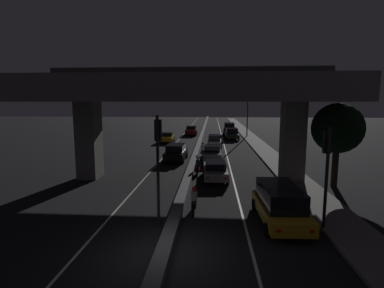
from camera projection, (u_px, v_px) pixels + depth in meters
ground_plane at (165, 253)px, 11.37m from camera, size 200.00×200.00×0.00m
lane_line_left_inner at (180, 139)px, 46.17m from camera, size 0.12×126.00×0.00m
lane_line_right_inner at (223, 139)px, 45.72m from camera, size 0.12×126.00×0.00m
median_divider at (201, 138)px, 45.91m from camera, size 0.57×126.00×0.40m
sidewalk_right at (259, 146)px, 38.49m from camera, size 2.32×126.00×0.16m
elevated_overpass at (188, 94)px, 21.39m from camera, size 20.05×11.91×8.14m
traffic_light_left_of_median at (158, 151)px, 13.48m from camera, size 0.30×0.49×5.12m
traffic_light_right_of_median at (327, 161)px, 13.02m from camera, size 0.30×0.49×4.64m
street_lamp at (245, 107)px, 48.06m from camera, size 2.67×0.32×8.07m
car_taxi_yellow_lead at (280, 203)px, 14.20m from camera, size 2.18×4.81×1.76m
car_silver_second at (215, 170)px, 22.14m from camera, size 1.94×4.39×1.36m
car_grey_third at (212, 153)px, 28.72m from camera, size 1.83×4.40×1.55m
car_white_fourth at (215, 141)px, 37.58m from camera, size 1.90×3.99×1.56m
car_dark_green_fifth at (232, 133)px, 45.69m from camera, size 2.10×4.77×1.70m
car_dark_red_sixth at (229, 129)px, 51.31m from camera, size 2.13×4.33×2.09m
car_black_lead_oncoming at (176, 152)px, 29.26m from camera, size 2.10×4.38×1.59m
car_taxi_yellow_second_oncoming at (167, 137)px, 42.19m from camera, size 2.14×4.08×1.36m
car_dark_red_third_oncoming at (191, 131)px, 51.15m from camera, size 2.05×4.66×1.57m
motorcycle_black_filtering_near at (194, 201)px, 15.51m from camera, size 0.32×1.85×1.37m
motorcycle_red_filtering_mid at (198, 167)px, 23.61m from camera, size 0.33×1.80×1.42m
motorcycle_blue_filtering_far at (203, 151)px, 31.27m from camera, size 0.32×1.87×1.50m
pedestrian_on_sidewalk at (294, 168)px, 21.70m from camera, size 0.39×0.39×1.60m
roadside_tree_kerbside_near at (337, 129)px, 19.74m from camera, size 3.32×3.32×5.64m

